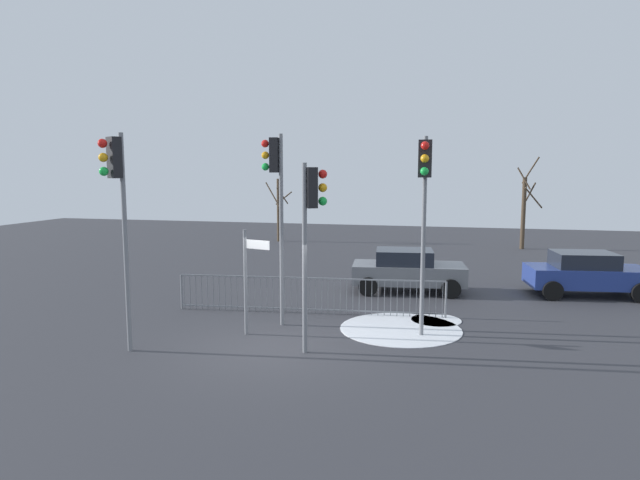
# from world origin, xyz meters

# --- Properties ---
(ground_plane) EXTENTS (60.00, 60.00, 0.00)m
(ground_plane) POSITION_xyz_m (0.00, 0.00, 0.00)
(ground_plane) COLOR #38383D
(traffic_light_mid_left) EXTENTS (0.32, 0.57, 4.98)m
(traffic_light_mid_left) POSITION_xyz_m (3.28, 1.65, 3.64)
(traffic_light_mid_left) COLOR slate
(traffic_light_mid_left) RESTS_ON ground
(traffic_light_foreground_left) EXTENTS (0.53, 0.40, 4.32)m
(traffic_light_foreground_left) POSITION_xyz_m (0.89, -0.13, 3.16)
(traffic_light_foreground_left) COLOR slate
(traffic_light_foreground_left) RESTS_ON ground
(traffic_light_foreground_right) EXTENTS (0.42, 0.51, 4.97)m
(traffic_light_foreground_right) POSITION_xyz_m (-3.28, -1.14, 3.63)
(traffic_light_foreground_right) COLOR slate
(traffic_light_foreground_right) RESTS_ON ground
(traffic_light_rear_right) EXTENTS (0.57, 0.34, 5.10)m
(traffic_light_rear_right) POSITION_xyz_m (-0.57, 1.83, 3.72)
(traffic_light_rear_right) COLOR slate
(traffic_light_rear_right) RESTS_ON ground
(direction_sign_post) EXTENTS (0.76, 0.27, 2.69)m
(direction_sign_post) POSITION_xyz_m (-1.00, 0.79, 1.52)
(direction_sign_post) COLOR slate
(direction_sign_post) RESTS_ON ground
(pedestrian_guard_railing) EXTENTS (7.82, 0.87, 1.07)m
(pedestrian_guard_railing) POSITION_xyz_m (-0.02, 3.18, 0.55)
(pedestrian_guard_railing) COLOR slate
(pedestrian_guard_railing) RESTS_ON ground
(car_grey_near) EXTENTS (3.96, 2.27, 1.47)m
(car_grey_near) POSITION_xyz_m (2.53, 6.78, 0.77)
(car_grey_near) COLOR slate
(car_grey_near) RESTS_ON ground
(car_blue_far) EXTENTS (3.98, 2.32, 1.47)m
(car_blue_far) POSITION_xyz_m (8.38, 7.57, 0.77)
(car_blue_far) COLOR navy
(car_blue_far) RESTS_ON ground
(bare_tree_left) EXTENTS (1.45, 1.46, 3.73)m
(bare_tree_left) POSITION_xyz_m (-6.01, 18.84, 1.97)
(bare_tree_left) COLOR #473828
(bare_tree_left) RESTS_ON ground
(bare_tree_centre) EXTENTS (1.40, 1.65, 4.92)m
(bare_tree_centre) POSITION_xyz_m (7.76, 18.84, 2.16)
(bare_tree_centre) COLOR #473828
(bare_tree_centre) RESTS_ON ground
(snow_patch_kerb) EXTENTS (3.19, 3.19, 0.01)m
(snow_patch_kerb) POSITION_xyz_m (2.72, 2.20, 0.01)
(snow_patch_kerb) COLOR white
(snow_patch_kerb) RESTS_ON ground
(snow_patch_island) EXTENTS (1.38, 1.38, 0.01)m
(snow_patch_island) POSITION_xyz_m (3.61, 3.28, 0.01)
(snow_patch_island) COLOR white
(snow_patch_island) RESTS_ON ground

